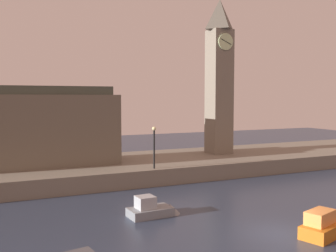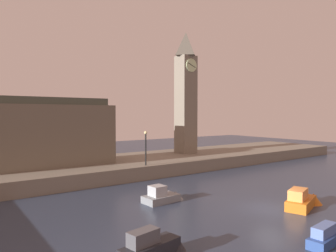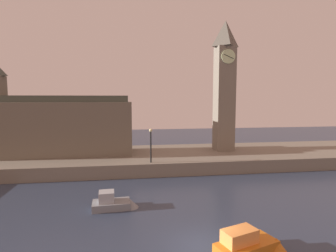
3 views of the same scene
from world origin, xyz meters
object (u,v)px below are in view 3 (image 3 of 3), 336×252
clock_tower (224,84)px  boat_patrol_orange (252,245)px  boat_cruiser_grey (116,203)px  streetlamp (151,141)px  parliament_hall (59,125)px

clock_tower → boat_patrol_orange: size_ratio=3.84×
clock_tower → boat_cruiser_grey: size_ratio=4.67×
clock_tower → boat_cruiser_grey: bearing=-133.8°
boat_cruiser_grey → clock_tower: bearing=46.2°
boat_patrol_orange → streetlamp: bearing=104.9°
parliament_hall → boat_patrol_orange: size_ratio=3.81×
streetlamp → boat_patrol_orange: streetlamp is taller
clock_tower → boat_patrol_orange: (-6.19, -21.94, -9.87)m
boat_cruiser_grey → streetlamp: bearing=67.9°
clock_tower → streetlamp: 13.69m
parliament_hall → boat_patrol_orange: 27.06m
clock_tower → streetlamp: clock_tower is taller
clock_tower → boat_patrol_orange: bearing=-105.7°
boat_cruiser_grey → boat_patrol_orange: boat_patrol_orange is taller
clock_tower → parliament_hall: bearing=-179.9°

